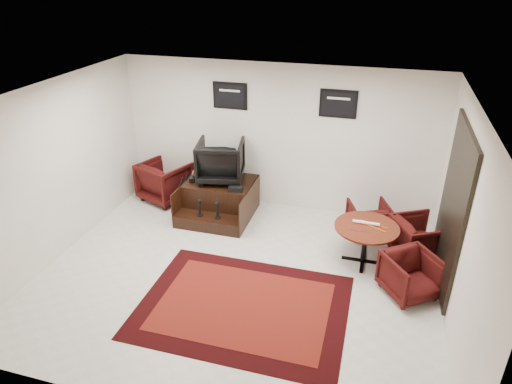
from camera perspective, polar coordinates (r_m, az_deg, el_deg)
ground at (r=7.19m, az=-2.40°, el=-10.49°), size 6.00×6.00×0.00m
room_shell at (r=6.28m, az=1.18°, el=2.65°), size 6.02×5.02×2.81m
area_rug at (r=6.65m, az=-1.60°, el=-14.06°), size 2.90×2.17×0.01m
shine_podium at (r=8.75m, az=-4.58°, el=-0.93°), size 1.29×1.33×0.66m
shine_chair at (r=8.54m, az=-4.45°, el=4.17°), size 0.97×0.93×0.86m
shoes_pair at (r=8.70m, az=-7.50°, el=1.71°), size 0.26×0.29×0.09m
polish_kit at (r=8.25m, az=-2.55°, el=0.45°), size 0.28×0.21×0.09m
umbrella_black at (r=8.79m, az=-9.73°, el=-0.34°), size 0.31×0.11×0.82m
umbrella_hooked at (r=8.94m, az=-9.12°, el=0.24°), size 0.31×0.12×0.84m
armchair_side at (r=9.40m, az=-11.31°, el=1.59°), size 1.10×1.07×0.89m
meeting_table at (r=7.40m, az=13.62°, el=-4.76°), size 1.01×1.01×0.66m
table_chair_back at (r=8.28m, az=13.88°, el=-3.14°), size 0.84×0.81×0.68m
table_chair_window at (r=7.89m, az=19.65°, el=-5.25°), size 0.95×0.97×0.75m
table_chair_corner at (r=7.00m, az=18.81°, el=-9.65°), size 0.95×0.94×0.72m
paper_roll at (r=7.41m, az=13.60°, el=-3.76°), size 0.42×0.06×0.05m
table_clutter at (r=7.37m, az=14.21°, el=-4.18°), size 0.56×0.36×0.01m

